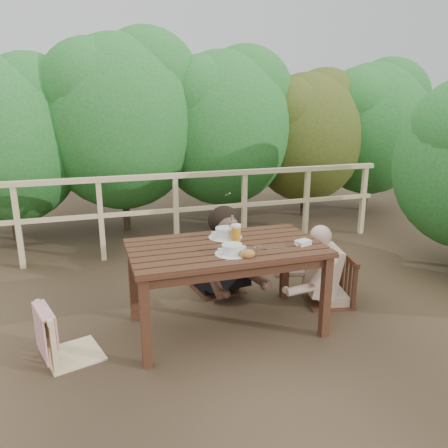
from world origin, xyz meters
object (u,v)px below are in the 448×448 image
object	(u,v)px
butter_tub	(303,243)
table	(226,288)
diner_right	(335,239)
beer_glass	(236,234)
soup_far	(225,233)
bottle	(232,229)
chair_left	(69,306)
woman	(216,224)
chair_right	(330,260)
soup_near	(232,250)
tumbler	(258,250)
chair_far	(217,246)
bread_roll	(247,254)

from	to	relation	value
butter_tub	table	bearing A→B (deg)	145.30
diner_right	beer_glass	world-z (taller)	diner_right
table	butter_tub	size ratio (longest dim) A/B	12.71
soup_far	bottle	xyz separation A→B (m)	(0.03, -0.11, 0.07)
diner_right	soup_far	distance (m)	1.06
beer_glass	chair_left	bearing A→B (deg)	-174.22
table	bottle	size ratio (longest dim) A/B	6.77
beer_glass	diner_right	bearing A→B (deg)	5.31
table	woman	bearing A→B (deg)	78.83
chair_right	soup_far	bearing A→B (deg)	-79.92
woman	soup_near	xyz separation A→B (m)	(-0.17, -0.98, 0.08)
soup_near	beer_glass	world-z (taller)	beer_glass
chair_left	tumbler	bearing A→B (deg)	-113.85
butter_tub	woman	bearing A→B (deg)	96.84
woman	tumbler	distance (m)	1.03
chair_far	soup_far	bearing A→B (deg)	-107.16
table	bottle	distance (m)	0.49
chair_far	diner_right	size ratio (longest dim) A/B	0.74
soup_near	tumbler	xyz separation A→B (m)	(0.19, -0.05, -0.01)
soup_near	beer_glass	size ratio (longest dim) A/B	1.67
chair_left	diner_right	size ratio (longest dim) A/B	0.65
chair_left	chair_far	size ratio (longest dim) A/B	0.89
bread_roll	woman	bearing A→B (deg)	85.66
chair_right	beer_glass	size ratio (longest dim) A/B	5.36
chair_right	bottle	size ratio (longest dim) A/B	3.73
diner_right	butter_tub	world-z (taller)	diner_right
soup_near	soup_far	bearing A→B (deg)	79.08
table	soup_near	xyz separation A→B (m)	(-0.02, -0.20, 0.40)
diner_right	soup_near	bearing A→B (deg)	120.72
diner_right	bottle	distance (m)	1.05
bottle	diner_right	bearing A→B (deg)	3.41
chair_far	woman	xyz separation A→B (m)	(0.00, 0.02, 0.23)
soup_far	soup_near	bearing A→B (deg)	-100.92
chair_right	beer_glass	distance (m)	1.04
chair_left	chair_far	world-z (taller)	chair_far
diner_right	tumbler	xyz separation A→B (m)	(-0.94, -0.42, 0.13)
table	chair_left	size ratio (longest dim) A/B	1.90
chair_left	bread_roll	world-z (taller)	chair_left
soup_near	tumbler	world-z (taller)	soup_near
woman	soup_far	xyz separation A→B (m)	(-0.09, -0.57, 0.08)
chair_right	woman	distance (m)	1.14
woman	beer_glass	distance (m)	0.72
diner_right	bread_roll	bearing A→B (deg)	127.01
bottle	chair_far	bearing A→B (deg)	84.46
bread_roll	beer_glass	xyz separation A→B (m)	(0.04, 0.38, 0.04)
tumbler	chair_left	bearing A→B (deg)	172.36
beer_glass	table	bearing A→B (deg)	-146.67
chair_right	soup_near	distance (m)	1.21
chair_left	tumbler	world-z (taller)	chair_left
table	diner_right	distance (m)	1.16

